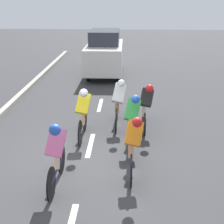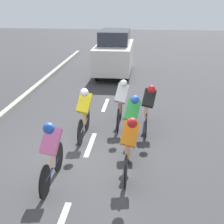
# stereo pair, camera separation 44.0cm
# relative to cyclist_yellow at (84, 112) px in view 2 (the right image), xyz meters

# --- Properties ---
(ground_plane) EXTENTS (60.00, 60.00, 0.00)m
(ground_plane) POSITION_rel_cyclist_yellow_xyz_m (-0.22, 1.17, -0.78)
(ground_plane) COLOR #38383A
(lane_stripe_mid) EXTENTS (0.12, 1.40, 0.01)m
(lane_stripe_mid) POSITION_rel_cyclist_yellow_xyz_m (-0.22, 0.40, -0.78)
(lane_stripe_mid) COLOR white
(lane_stripe_mid) RESTS_ON ground
(lane_stripe_far) EXTENTS (0.12, 1.40, 0.01)m
(lane_stripe_far) POSITION_rel_cyclist_yellow_xyz_m (-0.22, -2.80, -0.78)
(lane_stripe_far) COLOR white
(lane_stripe_far) RESTS_ON ground
(cyclist_yellow) EXTENTS (0.42, 1.69, 1.51)m
(cyclist_yellow) POSITION_rel_cyclist_yellow_xyz_m (0.00, 0.00, 0.00)
(cyclist_yellow) COLOR black
(cyclist_yellow) RESTS_ON ground
(cyclist_white) EXTENTS (0.45, 1.74, 1.52)m
(cyclist_white) POSITION_rel_cyclist_yellow_xyz_m (-0.92, -0.94, 0.00)
(cyclist_white) COLOR black
(cyclist_white) RESTS_ON ground
(cyclist_black) EXTENTS (0.42, 1.68, 1.44)m
(cyclist_black) POSITION_rel_cyclist_yellow_xyz_m (-1.72, -0.71, -0.03)
(cyclist_black) COLOR black
(cyclist_black) RESTS_ON ground
(cyclist_orange) EXTENTS (0.42, 1.70, 1.47)m
(cyclist_orange) POSITION_rel_cyclist_yellow_xyz_m (-1.31, 1.80, -0.02)
(cyclist_orange) COLOR black
(cyclist_orange) RESTS_ON ground
(cyclist_green) EXTENTS (0.44, 1.63, 1.48)m
(cyclist_green) POSITION_rel_cyclist_yellow_xyz_m (-1.30, 0.37, -0.01)
(cyclist_green) COLOR black
(cyclist_green) RESTS_ON ground
(cyclist_pink) EXTENTS (0.42, 1.68, 1.51)m
(cyclist_pink) POSITION_rel_cyclist_yellow_xyz_m (0.23, 2.32, 0.01)
(cyclist_pink) COLOR black
(cyclist_pink) RESTS_ON ground
(support_car) EXTENTS (1.70, 3.94, 2.14)m
(support_car) POSITION_rel_cyclist_yellow_xyz_m (-0.09, -7.40, 0.29)
(support_car) COLOR black
(support_car) RESTS_ON ground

